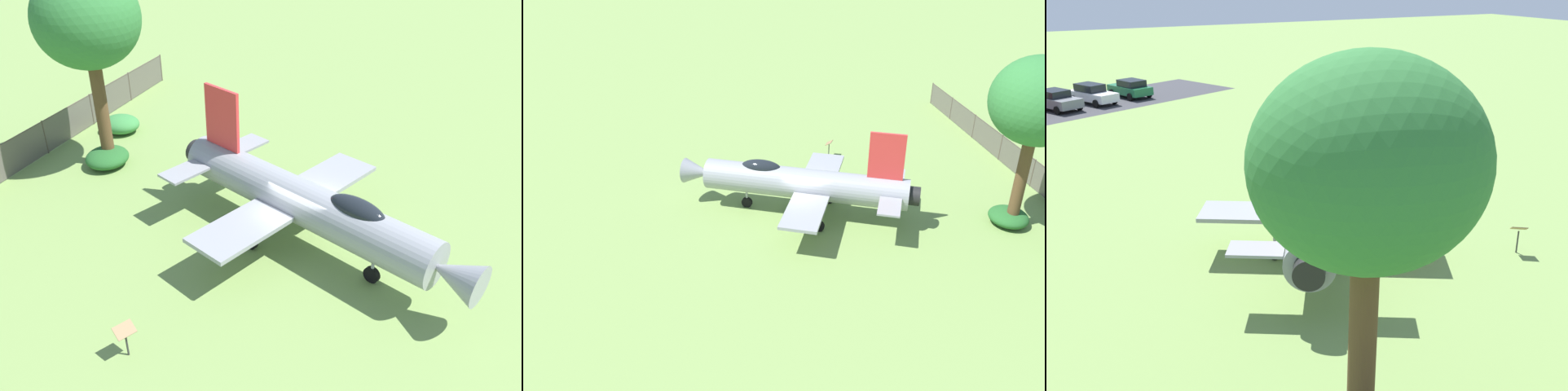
% 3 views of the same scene
% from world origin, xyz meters
% --- Properties ---
extents(ground_plane, '(200.00, 200.00, 0.00)m').
position_xyz_m(ground_plane, '(0.00, 0.00, 0.00)').
color(ground_plane, '#75934C').
extents(display_jet, '(8.84, 12.10, 5.17)m').
position_xyz_m(display_jet, '(0.18, 0.32, 1.92)').
color(display_jet, gray).
rests_on(display_jet, ground_plane).
extents(shade_tree, '(4.76, 4.53, 9.04)m').
position_xyz_m(shade_tree, '(-4.16, -10.15, 6.82)').
color(shade_tree, brown).
rests_on(shade_tree, ground_plane).
extents(perimeter_fence, '(30.47, 3.63, 1.76)m').
position_xyz_m(perimeter_fence, '(-0.57, -14.12, 0.93)').
color(perimeter_fence, '#4C4238').
rests_on(perimeter_fence, ground_plane).
extents(shrub_by_tree, '(2.18, 2.02, 0.85)m').
position_xyz_m(shrub_by_tree, '(-3.93, -10.12, 0.43)').
color(shrub_by_tree, '#235B26').
rests_on(shrub_by_tree, ground_plane).
extents(info_plaque, '(0.72, 0.67, 1.14)m').
position_xyz_m(info_plaque, '(6.75, -3.87, 0.85)').
color(info_plaque, '#333333').
rests_on(info_plaque, ground_plane).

